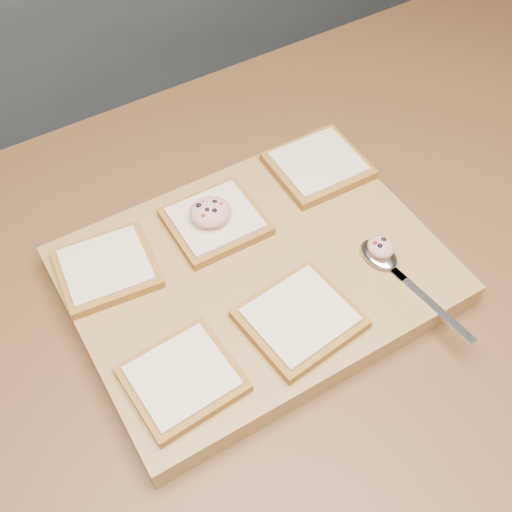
{
  "coord_description": "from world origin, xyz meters",
  "views": [
    {
      "loc": [
        -0.35,
        -0.4,
        1.57
      ],
      "look_at": [
        -0.11,
        -0.01,
        0.96
      ],
      "focal_mm": 45.0,
      "sensor_mm": 36.0,
      "label": 1
    }
  ],
  "objects_px": {
    "tuna_salad_dollop": "(210,212)",
    "cutting_board": "(256,275)",
    "bread_far_center": "(215,221)",
    "spoon": "(386,262)"
  },
  "relations": [
    {
      "from": "tuna_salad_dollop",
      "to": "cutting_board",
      "type": "bearing_deg",
      "value": -79.49
    },
    {
      "from": "bread_far_center",
      "to": "tuna_salad_dollop",
      "type": "distance_m",
      "value": 0.02
    },
    {
      "from": "cutting_board",
      "to": "bread_far_center",
      "type": "relative_size",
      "value": 3.79
    },
    {
      "from": "tuna_salad_dollop",
      "to": "spoon",
      "type": "bearing_deg",
      "value": -46.55
    },
    {
      "from": "cutting_board",
      "to": "spoon",
      "type": "bearing_deg",
      "value": -29.4
    },
    {
      "from": "cutting_board",
      "to": "tuna_salad_dollop",
      "type": "height_order",
      "value": "tuna_salad_dollop"
    },
    {
      "from": "bread_far_center",
      "to": "spoon",
      "type": "xyz_separation_m",
      "value": [
        0.15,
        -0.16,
        -0.0
      ]
    },
    {
      "from": "cutting_board",
      "to": "bread_far_center",
      "type": "distance_m",
      "value": 0.09
    },
    {
      "from": "cutting_board",
      "to": "bread_far_center",
      "type": "height_order",
      "value": "bread_far_center"
    },
    {
      "from": "spoon",
      "to": "bread_far_center",
      "type": "bearing_deg",
      "value": 132.39
    }
  ]
}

